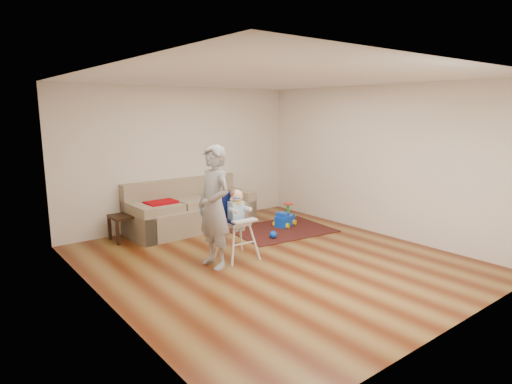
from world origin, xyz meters
TOP-DOWN VIEW (x-y plane):
  - ground at (0.00, 0.00)m, footprint 5.50×5.50m
  - room_envelope at (0.00, 0.53)m, footprint 5.04×5.52m
  - sofa at (-0.08, 2.30)m, footprint 2.46×1.09m
  - side_table at (-1.38, 2.38)m, footprint 0.45×0.45m
  - area_rug at (1.20, 1.16)m, footprint 1.95×1.55m
  - ride_on_toy at (1.44, 1.32)m, footprint 0.48×0.41m
  - toy_ball at (0.71, 0.82)m, footprint 0.13×0.13m
  - high_chair at (-0.37, 0.40)m, footprint 0.53×0.53m
  - adult at (-0.82, 0.33)m, footprint 0.45×0.66m

SIDE VIEW (x-z plane):
  - ground at x=0.00m, z-range 0.00..0.00m
  - area_rug at x=1.20m, z-range 0.00..0.01m
  - toy_ball at x=0.71m, z-range 0.01..0.15m
  - side_table at x=-1.38m, z-range 0.00..0.45m
  - ride_on_toy at x=1.44m, z-range 0.01..0.45m
  - sofa at x=-0.08m, z-range 0.00..0.94m
  - high_chair at x=-0.37m, z-range -0.02..1.07m
  - adult at x=-0.82m, z-range 0.00..1.78m
  - room_envelope at x=0.00m, z-range 0.52..3.24m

